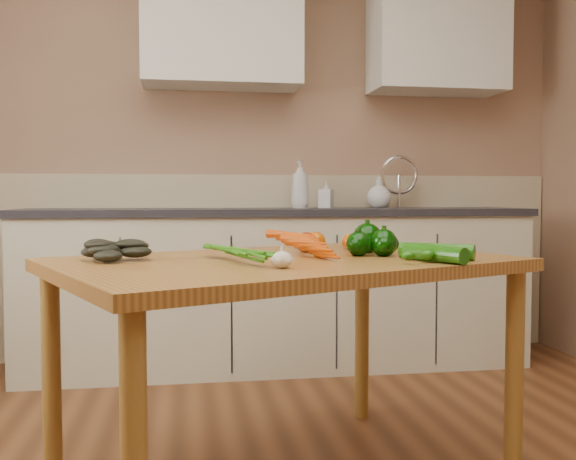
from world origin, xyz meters
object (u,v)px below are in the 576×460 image
Objects in this scene: pepper_a at (358,244)px; tomato_c at (350,242)px; table at (285,284)px; soap_bottle_c at (379,192)px; carrot_bunch at (286,248)px; zucchini_b at (434,254)px; soap_bottle_a at (300,184)px; tomato_b at (316,241)px; pepper_c at (384,243)px; garlic_bulb at (282,260)px; pepper_b at (367,238)px; zucchini_a at (436,251)px; leafy_greens at (118,244)px; tomato_a at (306,242)px; soap_bottle_b at (326,194)px.

tomato_c is at bearing 81.31° from pepper_a.
table is 9.07× the size of soap_bottle_c.
carrot_bunch is 1.15× the size of zucchini_b.
soap_bottle_a is 1.69m from carrot_bunch.
tomato_b reaches higher than table.
pepper_c is 0.33m from tomato_b.
garlic_bulb is 0.50m from zucchini_b.
table is 29.23× the size of garlic_bulb.
garlic_bulb is (-0.88, -1.95, -0.20)m from soap_bottle_c.
zucchini_a is (0.15, -0.27, -0.03)m from pepper_b.
pepper_c reaches higher than pepper_a.
leafy_greens is 2.48× the size of pepper_a.
tomato_b is 1.15× the size of tomato_c.
pepper_b is 0.22m from tomato_a.
carrot_bunch reaches higher than zucchini_a.
carrot_bunch is 0.37m from pepper_b.
pepper_c reaches higher than zucchini_a.
pepper_b is (0.38, 0.45, 0.03)m from garlic_bulb.
soap_bottle_a is at bearing 82.35° from tomato_b.
zucchini_b is at bearing -60.83° from tomato_b.
soap_bottle_a reaches higher than pepper_c.
pepper_a is at bearing -10.24° from carrot_bunch.
garlic_bulb is at bearing 66.09° from soap_bottle_a.
soap_bottle_b is (0.15, -0.01, -0.06)m from soap_bottle_a.
pepper_b is (0.33, 0.17, 0.14)m from table.
pepper_b is at bearing 95.52° from soap_bottle_c.
zucchini_a and zucchini_b have the same top height.
soap_bottle_c is at bearing 50.39° from leafy_greens.
pepper_c is 0.19m from zucchini_a.
garlic_bulb is (-0.55, -1.90, -0.19)m from soap_bottle_b.
pepper_a is at bearing 2.21° from leafy_greens.
pepper_b is at bearing 9.75° from leafy_greens.
tomato_b is at bearing 110.58° from pepper_a.
zucchini_a is (0.31, -0.41, -0.01)m from tomato_b.
leafy_greens reaches higher than table.
soap_bottle_b is 2.86× the size of garlic_bulb.
soap_bottle_c reaches higher than tomato_a.
soap_bottle_a is at bearing 93.06° from zucchini_b.
zucchini_a is at bearing 18.21° from garlic_bulb.
soap_bottle_c is 1.48m from tomato_c.
garlic_bulb is 0.63m from tomato_b.
table is 22.12× the size of tomato_b.
table is 0.55m from leafy_greens.
pepper_a reaches higher than tomato_c.
pepper_a is 0.27m from tomato_b.
soap_bottle_a is 1.84m from leafy_greens.
table is 20.40× the size of pepper_a.
table is 10.23× the size of soap_bottle_b.
carrot_bunch is 0.36m from tomato_b.
pepper_b is 0.31m from zucchini_a.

